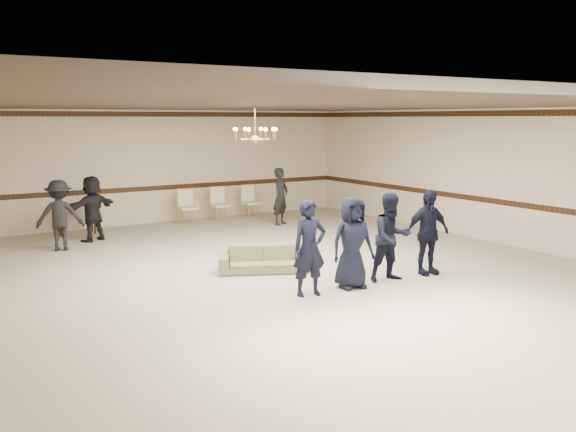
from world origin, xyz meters
The scene contains 16 objects.
room centered at (0.00, 0.00, 1.60)m, with size 12.01×14.01×3.21m.
chair_rail centered at (0.00, 6.99, 1.00)m, with size 12.00×0.02×0.14m, color #361E10.
crown_molding centered at (0.00, 6.99, 3.08)m, with size 12.00×0.02×0.14m, color #361E10.
chandelier centered at (0.00, 1.00, 2.88)m, with size 0.94×0.94×0.89m, color gold, non-canonical shape.
boy_a centered at (-0.28, -1.37, 0.81)m, with size 0.59×0.39×1.63m, color black.
boy_b centered at (0.62, -1.37, 0.81)m, with size 0.79×0.52×1.63m, color black.
boy_c centered at (1.52, -1.37, 0.81)m, with size 0.79×0.62×1.63m, color black.
boy_d centered at (2.42, -1.37, 0.81)m, with size 0.95×0.40×1.63m, color black.
settee centered at (-0.16, 0.44, 0.25)m, with size 1.73×0.68×0.51m, color #807B55.
adult_left centered at (-3.09, 4.56, 0.80)m, with size 1.03×0.59×1.60m, color black.
adult_mid centered at (-2.19, 5.26, 0.80)m, with size 1.49×0.47×1.60m, color black.
adult_right centered at (2.91, 4.86, 0.80)m, with size 0.58×0.38×1.60m, color black.
banquet_chair_left centered at (0.67, 6.18, 0.49)m, with size 0.48×0.48×0.99m, color beige, non-canonical shape.
banquet_chair_mid centered at (1.67, 6.18, 0.49)m, with size 0.48×0.48×0.99m, color beige, non-canonical shape.
banquet_chair_right centered at (2.67, 6.18, 0.49)m, with size 0.48×0.48×0.99m, color beige, non-canonical shape.
console_table centered at (-2.33, 6.38, 0.39)m, with size 0.93×0.39×0.78m, color #331D11.
Camera 1 is at (-5.81, -9.65, 2.95)m, focal length 37.92 mm.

